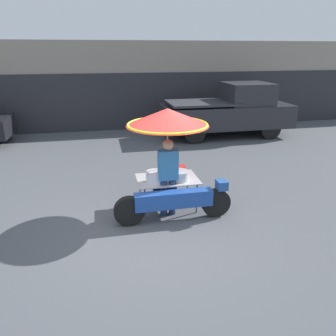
{
  "coord_description": "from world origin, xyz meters",
  "views": [
    {
      "loc": [
        -0.86,
        -5.39,
        3.18
      ],
      "look_at": [
        0.45,
        0.74,
        0.91
      ],
      "focal_mm": 35.0,
      "sensor_mm": 36.0,
      "label": 1
    }
  ],
  "objects": [
    {
      "name": "shopfront_building",
      "position": [
        0.0,
        9.33,
        1.76
      ],
      "size": [
        28.0,
        2.06,
        3.54
      ],
      "color": "gray",
      "rests_on": "ground"
    },
    {
      "name": "vendor_motorcycle_cart",
      "position": [
        0.45,
        0.7,
        1.55
      ],
      "size": [
        2.32,
        1.63,
        2.12
      ],
      "color": "black",
      "rests_on": "ground"
    },
    {
      "name": "vendor_person",
      "position": [
        0.39,
        0.49,
        0.88
      ],
      "size": [
        0.38,
        0.22,
        1.58
      ],
      "color": "navy",
      "rests_on": "ground"
    },
    {
      "name": "ground_plane",
      "position": [
        0.0,
        0.0,
        0.0
      ],
      "size": [
        36.0,
        36.0,
        0.0
      ],
      "primitive_type": "plane",
      "color": "#4C4F54"
    },
    {
      "name": "pickup_truck",
      "position": [
        4.06,
        6.36,
        0.97
      ],
      "size": [
        4.91,
        1.8,
        2.01
      ],
      "color": "black",
      "rests_on": "ground"
    }
  ]
}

